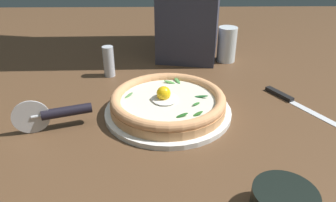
# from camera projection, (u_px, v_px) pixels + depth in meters

# --- Properties ---
(ground_plane) EXTENTS (2.40, 2.40, 0.03)m
(ground_plane) POSITION_uv_depth(u_px,v_px,m) (184.00, 118.00, 0.75)
(ground_plane) COLOR brown
(ground_plane) RESTS_ON ground
(pizza_plate) EXTENTS (0.29, 0.29, 0.01)m
(pizza_plate) POSITION_uv_depth(u_px,v_px,m) (168.00, 111.00, 0.74)
(pizza_plate) COLOR white
(pizza_plate) RESTS_ON ground
(pizza) EXTENTS (0.27, 0.27, 0.06)m
(pizza) POSITION_uv_depth(u_px,v_px,m) (168.00, 101.00, 0.73)
(pizza) COLOR #E2A268
(pizza) RESTS_ON pizza_plate
(pizza_cutter) EXTENTS (0.06, 0.16, 0.08)m
(pizza_cutter) POSITION_uv_depth(u_px,v_px,m) (58.00, 113.00, 0.67)
(pizza_cutter) COLOR silver
(pizza_cutter) RESTS_ON ground
(table_knife) EXTENTS (0.19, 0.12, 0.01)m
(table_knife) POSITION_uv_depth(u_px,v_px,m) (289.00, 99.00, 0.80)
(table_knife) COLOR silver
(table_knife) RESTS_ON ground
(drinking_glass) EXTENTS (0.06, 0.06, 0.11)m
(drinking_glass) POSITION_uv_depth(u_px,v_px,m) (227.00, 47.00, 1.02)
(drinking_glass) COLOR silver
(drinking_glass) RESTS_ON ground
(pepper_shaker) EXTENTS (0.03, 0.03, 0.09)m
(pepper_shaker) POSITION_uv_depth(u_px,v_px,m) (109.00, 61.00, 0.92)
(pepper_shaker) COLOR silver
(pepper_shaker) RESTS_ON ground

